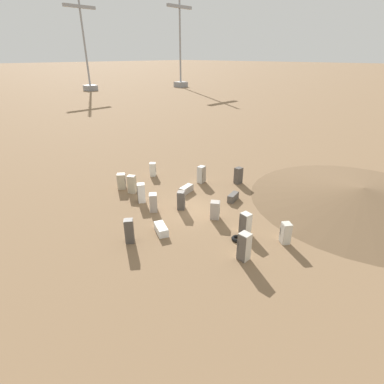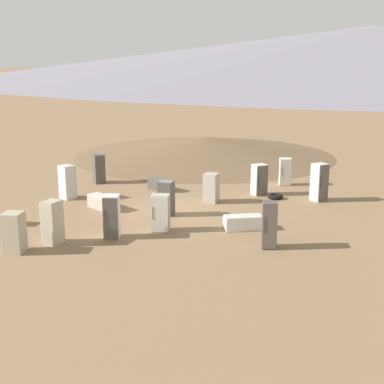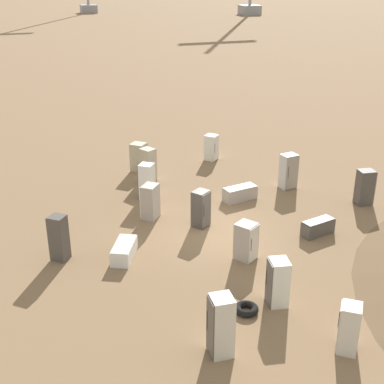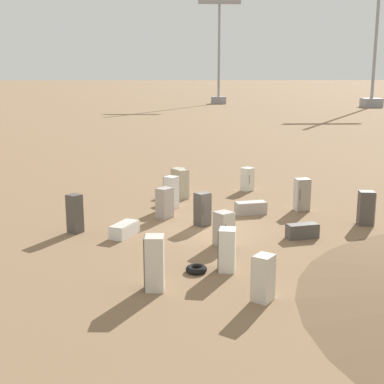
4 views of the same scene
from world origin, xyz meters
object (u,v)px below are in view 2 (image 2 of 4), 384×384
(discarded_fridge_1, at_px, (269,225))
(discarded_fridge_3, at_px, (160,184))
(discarded_fridge_11, at_px, (160,213))
(discarded_fridge_5, at_px, (102,202))
(discarded_fridge_15, at_px, (166,198))
(discarded_fridge_0, at_px, (52,222))
(discarded_fridge_10, at_px, (98,169))
(discarded_fridge_7, at_px, (14,232))
(discarded_fridge_4, at_px, (285,172))
(discarded_fridge_8, at_px, (112,217))
(scrap_tire, at_px, (275,196))
(discarded_fridge_2, at_px, (67,182))
(discarded_fridge_13, at_px, (211,188))
(discarded_fridge_14, at_px, (319,182))
(discarded_fridge_12, at_px, (259,180))
(discarded_fridge_6, at_px, (243,223))

(discarded_fridge_1, distance_m, discarded_fridge_3, 10.56)
(discarded_fridge_11, bearing_deg, discarded_fridge_5, -43.18)
(discarded_fridge_5, xyz_separation_m, discarded_fridge_15, (2.69, 2.04, 0.49))
(discarded_fridge_0, distance_m, discarded_fridge_3, 9.67)
(discarded_fridge_0, relative_size, discarded_fridge_3, 1.12)
(discarded_fridge_5, xyz_separation_m, discarded_fridge_10, (-5.37, 2.26, 0.52))
(discarded_fridge_7, distance_m, discarded_fridge_10, 11.83)
(discarded_fridge_4, bearing_deg, discarded_fridge_8, 50.12)
(discarded_fridge_0, relative_size, discarded_fridge_10, 1.03)
(discarded_fridge_1, xyz_separation_m, scrap_tire, (-5.45, 5.38, -0.79))
(discarded_fridge_1, height_order, discarded_fridge_2, discarded_fridge_1)
(discarded_fridge_0, relative_size, discarded_fridge_15, 1.07)
(discarded_fridge_11, height_order, discarded_fridge_13, discarded_fridge_11)
(discarded_fridge_4, distance_m, discarded_fridge_7, 16.50)
(discarded_fridge_3, distance_m, discarded_fridge_5, 4.64)
(discarded_fridge_3, height_order, discarded_fridge_14, discarded_fridge_14)
(discarded_fridge_3, xyz_separation_m, discarded_fridge_8, (5.94, -5.81, 0.56))
(discarded_fridge_4, relative_size, discarded_fridge_15, 0.96)
(discarded_fridge_3, distance_m, discarded_fridge_13, 3.79)
(discarded_fridge_4, bearing_deg, scrap_tire, 74.74)
(discarded_fridge_13, bearing_deg, discarded_fridge_7, -114.45)
(discarded_fridge_2, distance_m, discarded_fridge_14, 13.10)
(discarded_fridge_10, bearing_deg, discarded_fridge_0, -117.35)
(discarded_fridge_10, relative_size, discarded_fridge_11, 1.07)
(scrap_tire, bearing_deg, discarded_fridge_12, -173.69)
(discarded_fridge_0, distance_m, discarded_fridge_10, 10.79)
(discarded_fridge_3, distance_m, discarded_fridge_12, 5.53)
(discarded_fridge_1, height_order, discarded_fridge_10, discarded_fridge_1)
(discarded_fridge_4, xyz_separation_m, discarded_fridge_11, (3.35, -10.42, 0.00))
(scrap_tire, bearing_deg, discarded_fridge_10, -144.77)
(discarded_fridge_1, bearing_deg, discarded_fridge_5, -32.41)
(discarded_fridge_8, xyz_separation_m, discarded_fridge_12, (-2.09, 9.74, -0.06))
(discarded_fridge_3, distance_m, discarded_fridge_6, 8.14)
(discarded_fridge_2, relative_size, discarded_fridge_10, 1.04)
(discarded_fridge_7, bearing_deg, scrap_tire, 43.18)
(discarded_fridge_3, bearing_deg, discarded_fridge_4, -37.24)
(discarded_fridge_5, height_order, discarded_fridge_11, discarded_fridge_11)
(discarded_fridge_8, bearing_deg, discarded_fridge_12, -132.20)
(discarded_fridge_6, distance_m, discarded_fridge_13, 4.72)
(discarded_fridge_3, xyz_separation_m, discarded_fridge_10, (-3.65, -2.05, 0.52))
(discarded_fridge_7, height_order, discarded_fridge_13, discarded_fridge_7)
(discarded_fridge_0, bearing_deg, discarded_fridge_3, 2.96)
(discarded_fridge_5, distance_m, discarded_fridge_7, 6.50)
(discarded_fridge_2, height_order, discarded_fridge_12, discarded_fridge_2)
(discarded_fridge_6, bearing_deg, discarded_fridge_15, -131.31)
(discarded_fridge_12, height_order, discarded_fridge_13, discarded_fridge_12)
(discarded_fridge_3, bearing_deg, discarded_fridge_1, -110.68)
(discarded_fridge_4, xyz_separation_m, discarded_fridge_6, (5.17, -7.35, -0.49))
(discarded_fridge_3, xyz_separation_m, discarded_fridge_14, (6.53, 5.66, 0.64))
(discarded_fridge_1, xyz_separation_m, discarded_fridge_5, (-8.74, -2.99, -0.58))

